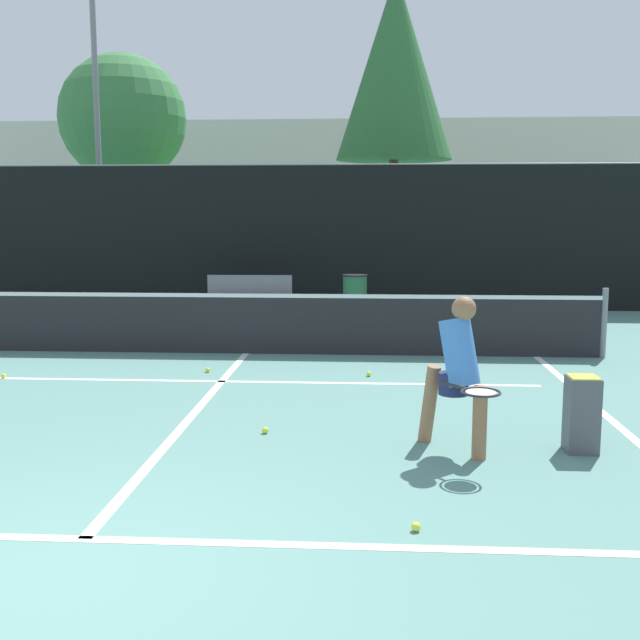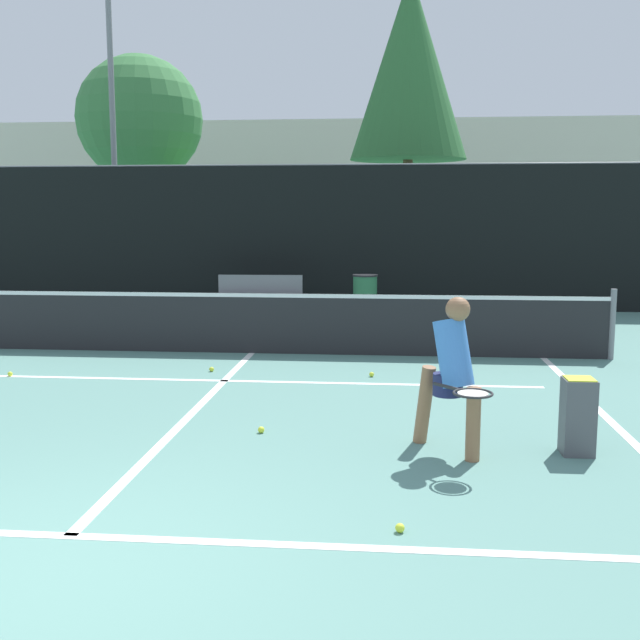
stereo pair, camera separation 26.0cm
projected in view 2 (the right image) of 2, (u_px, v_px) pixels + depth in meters
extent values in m
plane|color=slate|center=(33.00, 573.00, 4.58)|extent=(100.00, 100.00, 0.00)
cube|color=white|center=(70.00, 536.00, 5.10)|extent=(11.00, 0.10, 0.01)
cube|color=white|center=(224.00, 381.00, 9.85)|extent=(8.25, 0.10, 0.01)
cube|color=white|center=(197.00, 408.00, 8.46)|extent=(0.10, 6.81, 0.01)
cube|color=white|center=(607.00, 418.00, 8.05)|extent=(0.10, 7.81, 0.01)
cylinder|color=slate|center=(612.00, 324.00, 11.24)|extent=(0.09, 0.09, 1.07)
cube|color=#232326|center=(251.00, 323.00, 11.75)|extent=(11.00, 0.02, 0.95)
cube|color=white|center=(251.00, 295.00, 11.69)|extent=(11.00, 0.03, 0.06)
cube|color=black|center=(296.00, 238.00, 17.23)|extent=(24.00, 0.06, 3.27)
cylinder|color=slate|center=(296.00, 165.00, 17.00)|extent=(24.00, 0.04, 0.04)
cylinder|color=#8C6042|center=(473.00, 424.00, 6.63)|extent=(0.13, 0.13, 0.67)
cylinder|color=#8C6042|center=(424.00, 405.00, 7.12)|extent=(0.26, 0.27, 0.77)
cylinder|color=#1E234C|center=(448.00, 384.00, 6.84)|extent=(0.27, 0.27, 0.20)
cylinder|color=#3F7ACC|center=(453.00, 353.00, 6.75)|extent=(0.39, 0.40, 0.69)
sphere|color=#8C6042|center=(458.00, 309.00, 6.66)|extent=(0.22, 0.22, 0.22)
cylinder|color=#262628|center=(446.00, 387.00, 6.54)|extent=(0.22, 0.24, 0.03)
torus|color=#262628|center=(473.00, 393.00, 6.29)|extent=(0.48, 0.48, 0.02)
cylinder|color=beige|center=(473.00, 393.00, 6.29)|extent=(0.37, 0.37, 0.01)
sphere|color=#D1E033|center=(261.00, 430.00, 7.50)|extent=(0.07, 0.07, 0.07)
sphere|color=#D1E033|center=(212.00, 369.00, 10.43)|extent=(0.07, 0.07, 0.07)
sphere|color=#D1E033|center=(372.00, 374.00, 10.09)|extent=(0.07, 0.07, 0.07)
sphere|color=#D1E033|center=(10.00, 374.00, 10.12)|extent=(0.07, 0.07, 0.07)
sphere|color=#D1E033|center=(400.00, 528.00, 5.16)|extent=(0.07, 0.07, 0.07)
cube|color=#4C4C51|center=(578.00, 417.00, 6.81)|extent=(0.28, 0.28, 0.70)
cube|color=#D1E033|center=(580.00, 381.00, 6.76)|extent=(0.25, 0.25, 0.06)
cube|color=slate|center=(259.00, 295.00, 16.20)|extent=(1.86, 0.41, 0.04)
cube|color=slate|center=(260.00, 284.00, 16.35)|extent=(1.85, 0.09, 0.42)
cube|color=#333338|center=(226.00, 305.00, 16.28)|extent=(0.06, 0.32, 0.44)
cube|color=#333338|center=(293.00, 305.00, 16.19)|extent=(0.06, 0.32, 0.44)
cylinder|color=#28603D|center=(365.00, 297.00, 15.81)|extent=(0.50, 0.50, 0.88)
cylinder|color=black|center=(365.00, 275.00, 15.75)|extent=(0.53, 0.53, 0.04)
cube|color=silver|center=(476.00, 276.00, 21.21)|extent=(1.74, 4.40, 0.85)
cube|color=#1E2328|center=(477.00, 252.00, 20.89)|extent=(1.46, 2.64, 0.57)
cylinder|color=black|center=(497.00, 277.00, 22.54)|extent=(0.18, 0.60, 0.60)
cylinder|color=black|center=(512.00, 286.00, 19.76)|extent=(0.18, 0.60, 0.60)
cylinder|color=slate|center=(113.00, 135.00, 21.17)|extent=(0.16, 0.16, 8.81)
cylinder|color=brown|center=(143.00, 221.00, 26.07)|extent=(0.28, 0.28, 3.90)
sphere|color=#38753D|center=(140.00, 119.00, 25.58)|extent=(4.28, 4.28, 4.28)
cylinder|color=brown|center=(220.00, 238.00, 24.77)|extent=(0.28, 0.28, 2.79)
ellipsoid|color=#477F42|center=(219.00, 184.00, 24.53)|extent=(3.06, 3.06, 0.90)
cylinder|color=brown|center=(407.00, 225.00, 21.88)|extent=(0.28, 0.28, 3.73)
cone|color=#2D6633|center=(409.00, 66.00, 21.24)|extent=(3.36, 3.36, 5.22)
cube|color=beige|center=(345.00, 192.00, 35.26)|extent=(36.00, 2.40, 6.43)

